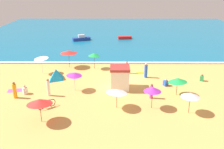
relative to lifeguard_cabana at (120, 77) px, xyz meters
The scene contains 27 objects.
ground_plane 3.01m from the lifeguard_cabana, 70.57° to the left, with size 60.00×60.00×0.00m, color #E0A856.
ocean_water 30.62m from the lifeguard_cabana, 88.29° to the left, with size 60.00×44.00×0.10m, color #146B93.
wave_breaker_foam 9.00m from the lifeguard_cabana, 84.15° to the left, with size 57.00×0.70×0.01m, color white.
lifeguard_cabana is the anchor object (origin of this frame).
beach_umbrella_0 8.19m from the lifeguard_cabana, 42.40° to the right, with size 2.25×2.25×1.94m.
beach_umbrella_1 6.08m from the lifeguard_cabana, 16.50° to the right, with size 2.56×2.55×1.94m.
beach_umbrella_2 9.79m from the lifeguard_cabana, 133.33° to the right, with size 2.25×2.28×2.16m.
beach_umbrella_3 4.65m from the lifeguard_cabana, 94.73° to the right, with size 2.76×2.76×1.97m.
beach_umbrella_4 5.48m from the lifeguard_cabana, 58.49° to the right, with size 2.25×2.25×2.12m.
beach_umbrella_5 4.90m from the lifeguard_cabana, behind, with size 2.32×2.32×2.08m.
beach_umbrella_6 9.81m from the lifeguard_cabana, 133.15° to the left, with size 2.24×2.24×2.31m.
beach_umbrella_8 10.79m from the lifeguard_cabana, 154.40° to the left, with size 2.54×2.54×2.33m.
beach_umbrella_9 7.37m from the lifeguard_cabana, 116.22° to the left, with size 2.12×2.12×2.13m.
beach_tent 7.91m from the lifeguard_cabana, 161.56° to the left, with size 2.15×2.33×1.30m.
parked_bicycle 8.34m from the lifeguard_cabana, 145.98° to the right, with size 1.41×1.24×0.76m.
beachgoer_0 4.05m from the lifeguard_cabana, 39.47° to the right, with size 0.45×0.45×1.54m.
beachgoer_1 10.05m from the lifeguard_cabana, behind, with size 0.61×0.61×0.97m.
beachgoer_2 10.86m from the lifeguard_cabana, 166.44° to the right, with size 0.52×0.52×1.71m.
beachgoer_3 4.84m from the lifeguard_cabana, 77.99° to the left, with size 0.38×0.38×1.58m.
beachgoer_4 5.29m from the lifeguard_cabana, ahead, with size 0.64×0.64×0.82m.
beachgoer_5 7.58m from the lifeguard_cabana, 164.67° to the right, with size 0.45×0.45×1.84m.
beachgoer_6 9.96m from the lifeguard_cabana, 12.47° to the left, with size 0.54×0.54×0.81m.
beachgoer_7 4.60m from the lifeguard_cabana, 45.14° to the left, with size 0.51×0.51×1.83m.
beach_towel_2 5.75m from the lifeguard_cabana, 58.42° to the left, with size 1.39×0.71×0.01m.
beach_towel_3 11.35m from the lifeguard_cabana, behind, with size 1.67×1.20×0.01m.
small_boat_0 24.45m from the lifeguard_cabana, 86.34° to the left, with size 2.73×1.29×0.54m.
small_boat_1 24.03m from the lifeguard_cabana, 106.74° to the left, with size 3.53×2.16×1.13m.
Camera 1 is at (-1.60, -28.23, 11.13)m, focal length 40.74 mm.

